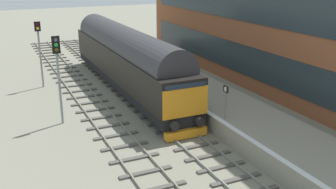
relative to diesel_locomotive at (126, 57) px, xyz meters
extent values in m
plane|color=gray|center=(0.00, -7.85, -2.49)|extent=(140.00, 140.00, 0.00)
cube|color=gray|center=(-0.72, -7.85, -2.41)|extent=(0.07, 60.00, 0.15)
cube|color=gray|center=(0.72, -7.85, -2.41)|extent=(0.07, 60.00, 0.15)
cube|color=#4B4743|center=(0.00, -14.45, -2.44)|extent=(2.50, 0.26, 0.09)
cube|color=#4B4743|center=(0.00, -13.25, -2.44)|extent=(2.50, 0.26, 0.09)
cube|color=#4B4743|center=(0.00, -12.05, -2.44)|extent=(2.50, 0.26, 0.09)
cube|color=#4B4743|center=(0.00, -10.85, -2.44)|extent=(2.50, 0.26, 0.09)
cube|color=#4B4743|center=(0.00, -9.65, -2.44)|extent=(2.50, 0.26, 0.09)
cube|color=#4B4743|center=(0.00, -8.45, -2.44)|extent=(2.50, 0.26, 0.09)
cube|color=#4B4743|center=(0.00, -7.25, -2.44)|extent=(2.50, 0.26, 0.09)
cube|color=#4B4743|center=(0.00, -6.05, -2.44)|extent=(2.50, 0.26, 0.09)
cube|color=#4B4743|center=(0.00, -4.85, -2.44)|extent=(2.50, 0.26, 0.09)
cube|color=#4B4743|center=(0.00, -3.65, -2.44)|extent=(2.50, 0.26, 0.09)
cube|color=#4B4743|center=(0.00, -2.45, -2.44)|extent=(2.50, 0.26, 0.09)
cube|color=#4B4743|center=(0.00, -1.25, -2.44)|extent=(2.50, 0.26, 0.09)
cube|color=#4B4743|center=(0.00, -0.05, -2.44)|extent=(2.50, 0.26, 0.09)
cube|color=#4B4743|center=(0.00, 1.15, -2.44)|extent=(2.50, 0.26, 0.09)
cube|color=#4B4743|center=(0.00, 2.35, -2.44)|extent=(2.50, 0.26, 0.09)
cube|color=#4B4743|center=(0.00, 3.55, -2.44)|extent=(2.50, 0.26, 0.09)
cube|color=#4B4743|center=(0.00, 4.75, -2.44)|extent=(2.50, 0.26, 0.09)
cube|color=#4B4743|center=(0.00, 5.95, -2.44)|extent=(2.50, 0.26, 0.09)
cube|color=#4B4743|center=(0.00, 7.15, -2.44)|extent=(2.50, 0.26, 0.09)
cube|color=#4B4743|center=(0.00, 8.35, -2.44)|extent=(2.50, 0.26, 0.09)
cube|color=#4B4743|center=(0.00, 9.55, -2.44)|extent=(2.50, 0.26, 0.09)
cube|color=#4B4743|center=(0.00, 10.75, -2.44)|extent=(2.50, 0.26, 0.09)
cube|color=#4B4743|center=(0.00, 11.95, -2.44)|extent=(2.50, 0.26, 0.09)
cube|color=#4B4743|center=(0.00, 13.15, -2.44)|extent=(2.50, 0.26, 0.09)
cube|color=#4B4743|center=(0.00, 14.35, -2.44)|extent=(2.50, 0.26, 0.09)
cube|color=#4B4743|center=(0.00, 15.55, -2.44)|extent=(2.50, 0.26, 0.09)
cube|color=#4B4743|center=(0.00, 16.75, -2.44)|extent=(2.50, 0.26, 0.09)
cube|color=#4B4743|center=(0.00, 17.95, -2.44)|extent=(2.50, 0.26, 0.09)
cube|color=#4B4743|center=(0.00, 19.15, -2.44)|extent=(2.50, 0.26, 0.09)
cube|color=#4B4743|center=(0.00, 20.35, -2.44)|extent=(2.50, 0.26, 0.09)
cube|color=#4B4743|center=(0.00, 21.55, -2.44)|extent=(2.50, 0.26, 0.09)
cube|color=gray|center=(-4.05, -7.85, -2.41)|extent=(0.07, 60.00, 0.15)
cube|color=gray|center=(-2.62, -7.85, -2.41)|extent=(0.07, 60.00, 0.15)
cube|color=#4B4944|center=(-3.34, -13.70, -2.44)|extent=(2.50, 0.26, 0.09)
cube|color=#4B4944|center=(-3.34, -12.24, -2.44)|extent=(2.50, 0.26, 0.09)
cube|color=#4B4944|center=(-3.34, -10.78, -2.44)|extent=(2.50, 0.26, 0.09)
cube|color=#4B4944|center=(-3.34, -9.31, -2.44)|extent=(2.50, 0.26, 0.09)
cube|color=#4B4944|center=(-3.34, -7.85, -2.44)|extent=(2.50, 0.26, 0.09)
cube|color=#4B4944|center=(-3.34, -6.39, -2.44)|extent=(2.50, 0.26, 0.09)
cube|color=#4B4944|center=(-3.34, -4.92, -2.44)|extent=(2.50, 0.26, 0.09)
cube|color=#4B4944|center=(-3.34, -3.46, -2.44)|extent=(2.50, 0.26, 0.09)
cube|color=#4B4944|center=(-3.34, -2.00, -2.44)|extent=(2.50, 0.26, 0.09)
cube|color=#4B4944|center=(-3.34, -0.53, -2.44)|extent=(2.50, 0.26, 0.09)
cube|color=#4B4944|center=(-3.34, 0.93, -2.44)|extent=(2.50, 0.26, 0.09)
cube|color=#4B4944|center=(-3.34, 2.39, -2.44)|extent=(2.50, 0.26, 0.09)
cube|color=#4B4944|center=(-3.34, 3.86, -2.44)|extent=(2.50, 0.26, 0.09)
cube|color=#4B4944|center=(-3.34, 5.32, -2.44)|extent=(2.50, 0.26, 0.09)
cube|color=#4B4944|center=(-3.34, 6.79, -2.44)|extent=(2.50, 0.26, 0.09)
cube|color=#4B4944|center=(-3.34, 8.25, -2.44)|extent=(2.50, 0.26, 0.09)
cube|color=#4B4944|center=(-3.34, 9.71, -2.44)|extent=(2.50, 0.26, 0.09)
cube|color=#4B4944|center=(-3.34, 11.18, -2.44)|extent=(2.50, 0.26, 0.09)
cube|color=#4B4944|center=(-3.34, 12.64, -2.44)|extent=(2.50, 0.26, 0.09)
cube|color=#4B4944|center=(-3.34, 14.10, -2.44)|extent=(2.50, 0.26, 0.09)
cube|color=#4B4944|center=(-3.34, 15.57, -2.44)|extent=(2.50, 0.26, 0.09)
cube|color=#4B4944|center=(-3.34, 17.03, -2.44)|extent=(2.50, 0.26, 0.09)
cube|color=#4B4944|center=(-3.34, 18.49, -2.44)|extent=(2.50, 0.26, 0.09)
cube|color=#4B4944|center=(-3.34, 19.96, -2.44)|extent=(2.50, 0.26, 0.09)
cube|color=#4B4944|center=(-3.34, 21.42, -2.44)|extent=(2.50, 0.26, 0.09)
cube|color=gray|center=(3.60, -7.85, -1.99)|extent=(4.00, 44.00, 1.00)
cube|color=white|center=(1.75, -7.85, -1.48)|extent=(0.30, 44.00, 0.01)
cube|color=#2B373B|center=(8.17, -3.72, -0.33)|extent=(0.06, 31.62, 2.20)
cube|color=#2B373B|center=(8.17, -3.72, 3.60)|extent=(0.06, 31.62, 2.20)
cube|color=black|center=(0.00, 0.04, -1.67)|extent=(2.56, 19.20, 0.60)
cube|color=black|center=(0.00, 0.04, -0.32)|extent=(2.70, 19.20, 2.10)
cylinder|color=#313034|center=(0.00, 0.04, 0.91)|extent=(2.56, 17.66, 2.57)
cube|color=orange|center=(0.00, -9.60, -0.47)|extent=(2.65, 0.08, 1.58)
cube|color=#232D3D|center=(0.00, -9.58, 0.26)|extent=(2.38, 0.04, 0.64)
cube|color=#232D3D|center=(1.37, 0.04, -0.02)|extent=(0.04, 13.44, 0.44)
cylinder|color=black|center=(-0.75, -9.81, -1.57)|extent=(0.48, 0.35, 0.48)
cylinder|color=black|center=(0.75, -9.81, -1.57)|extent=(0.48, 0.35, 0.48)
cube|color=orange|center=(0.00, -9.66, -2.20)|extent=(2.43, 0.36, 0.47)
cylinder|color=black|center=(0.00, -7.78, -1.97)|extent=(1.64, 1.04, 1.04)
cylinder|color=black|center=(0.00, -6.68, -1.97)|extent=(1.64, 1.04, 1.04)
cylinder|color=black|center=(0.00, -5.58, -1.97)|extent=(1.64, 1.04, 1.04)
cylinder|color=black|center=(0.00, 5.65, -1.97)|extent=(1.64, 1.04, 1.04)
cylinder|color=black|center=(0.00, 6.75, -1.97)|extent=(1.64, 1.04, 1.04)
cylinder|color=black|center=(0.00, 7.85, -1.97)|extent=(1.64, 1.04, 1.04)
cylinder|color=gray|center=(-5.63, -4.71, 0.11)|extent=(0.14, 0.14, 5.19)
cube|color=black|center=(-5.63, -4.77, 2.21)|extent=(0.44, 0.10, 0.99)
cylinder|color=#50504E|center=(-5.63, -4.83, 2.51)|extent=(0.20, 0.06, 0.20)
cylinder|color=green|center=(-5.63, -4.83, 2.23)|extent=(0.20, 0.06, 0.20)
cylinder|color=#53470A|center=(-5.63, -4.83, 1.95)|extent=(0.20, 0.06, 0.20)
cylinder|color=gray|center=(-5.63, 3.26, 0.01)|extent=(0.14, 0.14, 5.00)
cube|color=black|center=(-5.63, 3.20, 2.15)|extent=(0.44, 0.10, 0.71)
cylinder|color=#500807|center=(-5.63, 3.14, 2.31)|extent=(0.20, 0.06, 0.20)
cylinder|color=yellow|center=(-5.63, 3.14, 2.03)|extent=(0.20, 0.06, 0.20)
cylinder|color=slate|center=(2.14, -10.14, -0.57)|extent=(0.08, 0.08, 1.82)
cube|color=black|center=(2.11, -10.14, 0.16)|extent=(0.05, 0.44, 0.36)
cube|color=white|center=(2.08, -10.14, 0.16)|extent=(0.01, 0.20, 0.24)
cylinder|color=#2D3036|center=(3.42, -3.70, -1.06)|extent=(0.13, 0.13, 0.84)
cylinder|color=#2D3036|center=(3.47, -3.51, -1.06)|extent=(0.13, 0.13, 0.84)
cylinder|color=#2C2424|center=(3.45, -3.61, -0.36)|extent=(0.41, 0.41, 0.56)
sphere|color=#8B6755|center=(3.45, -3.61, 0.05)|extent=(0.22, 0.22, 0.22)
cylinder|color=#2C2424|center=(3.40, -3.81, -0.36)|extent=(0.09, 0.09, 0.52)
cylinder|color=#2C2424|center=(3.49, -3.40, -0.36)|extent=(0.09, 0.09, 0.52)
camera|label=1|loc=(-8.94, -26.78, 6.40)|focal=41.82mm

